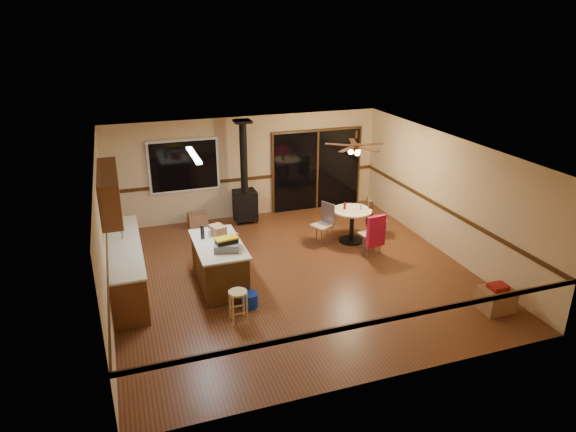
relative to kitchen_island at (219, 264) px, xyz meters
name	(u,v)px	position (x,y,z in m)	size (l,w,h in m)	color
floor	(293,273)	(1.50, 0.00, -0.45)	(7.00, 7.00, 0.00)	brown
ceiling	(293,149)	(1.50, 0.00, 2.15)	(7.00, 7.00, 0.00)	silver
wall_back	(247,167)	(1.50, 3.50, 0.85)	(7.00, 7.00, 0.00)	#CDB182
wall_front	(379,303)	(1.50, -3.50, 0.85)	(7.00, 7.00, 0.00)	#CDB182
wall_left	(104,238)	(-2.00, 0.00, 0.85)	(7.00, 7.00, 0.00)	#CDB182
wall_right	(446,195)	(5.00, 0.00, 0.85)	(7.00, 7.00, 0.00)	#CDB182
chair_rail	(293,228)	(1.50, 0.00, 0.55)	(7.00, 7.00, 0.08)	#3A220E
window	(184,166)	(-0.10, 3.45, 1.05)	(1.72, 0.10, 1.32)	black
sliding_door	(317,170)	(3.40, 3.45, 0.60)	(2.52, 0.10, 2.10)	black
lower_cabinets	(126,267)	(-1.70, 0.50, -0.02)	(0.60, 3.00, 0.86)	#5D3117
countertop	(123,246)	(-1.70, 0.50, 0.43)	(0.64, 3.04, 0.04)	beige
upper_cabinets	(109,192)	(-1.83, 0.70, 1.45)	(0.35, 2.00, 0.80)	#5D3117
kitchen_island	(219,264)	(0.00, 0.00, 0.00)	(0.88, 1.68, 0.90)	#4A2D12
wood_stove	(245,195)	(1.30, 3.05, 0.28)	(0.55, 0.50, 2.52)	black
ceiling_fan	(356,148)	(3.32, 1.08, 1.76)	(0.24, 0.24, 0.55)	brown
fluorescent_strip	(194,155)	(-0.30, 0.30, 2.11)	(0.10, 1.20, 0.04)	white
toolbox_grey	(226,248)	(0.07, -0.40, 0.52)	(0.45, 0.25, 0.14)	slate
toolbox_black	(227,244)	(0.09, -0.35, 0.56)	(0.39, 0.21, 0.22)	black
toolbox_yellow_lid	(226,238)	(0.09, -0.35, 0.68)	(0.42, 0.22, 0.03)	gold
box_on_island	(218,231)	(0.07, 0.34, 0.55)	(0.24, 0.32, 0.21)	#8F633F
bottle_dark	(202,232)	(-0.23, 0.31, 0.59)	(0.08, 0.08, 0.28)	black
bottle_pink	(237,239)	(0.32, -0.19, 0.56)	(0.07, 0.07, 0.23)	#D84C8C
bottle_white	(209,233)	(-0.10, 0.32, 0.53)	(0.06, 0.06, 0.17)	white
bar_stool	(238,306)	(0.04, -1.35, -0.16)	(0.32, 0.32, 0.58)	tan
blue_bucket	(250,300)	(0.34, -0.94, -0.32)	(0.31, 0.31, 0.26)	#0D31BD
dining_table	(352,220)	(3.32, 1.08, 0.08)	(0.89, 0.89, 0.78)	black
glass_red	(345,206)	(3.17, 1.18, 0.41)	(0.06, 0.06, 0.16)	#590C14
glass_cream	(361,207)	(3.50, 1.03, 0.39)	(0.05, 0.05, 0.13)	beige
chair_left	(325,219)	(2.72, 1.22, 0.14)	(0.53, 0.53, 0.51)	tan
chair_near	(375,231)	(3.45, 0.20, 0.14)	(0.48, 0.52, 0.70)	tan
chair_right	(370,213)	(3.85, 1.20, 0.14)	(0.58, 0.56, 0.70)	tan
box_under_window	(198,220)	(0.09, 3.10, -0.27)	(0.45, 0.36, 0.36)	#8F633F
box_corner_a	(496,299)	(4.46, -2.47, -0.24)	(0.56, 0.47, 0.42)	#8F633F
box_corner_b	(493,300)	(4.46, -2.41, -0.29)	(0.39, 0.34, 0.32)	#8F633F
box_small_red	(498,287)	(4.46, -2.47, 0.01)	(0.31, 0.26, 0.08)	maroon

